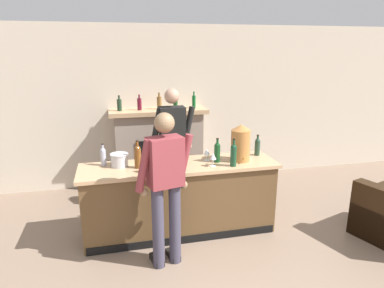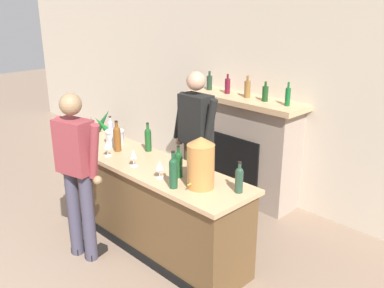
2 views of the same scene
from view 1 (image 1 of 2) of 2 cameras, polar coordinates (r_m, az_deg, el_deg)
name	(u,v)px [view 1 (image 1 of 2)]	position (r m, az deg, el deg)	size (l,w,h in m)	color
wall_back_panel	(158,106)	(6.04, -5.64, 6.27)	(12.00, 0.07, 2.75)	beige
bar_counter	(180,199)	(4.50, -2.02, -9.08)	(2.50, 0.67, 0.94)	brown
fireplace_stone	(159,148)	(5.93, -5.49, -0.63)	(1.62, 0.52, 1.65)	gray
person_customer	(166,185)	(3.66, -4.43, -6.75)	(0.65, 0.37, 1.74)	#3B3748
person_bartender	(173,145)	(4.93, -3.25, -0.14)	(0.66, 0.30, 1.82)	brown
copper_dispenser	(241,143)	(4.44, 8.10, 0.22)	(0.25, 0.29, 0.48)	#B47339
ice_bucket_steel	(119,160)	(4.32, -12.01, -2.61)	(0.22, 0.22, 0.16)	silver
wine_bottle_port_short	(217,151)	(4.38, 4.23, -1.24)	(0.08, 0.08, 0.32)	#14431E
wine_bottle_riesling_slim	(257,146)	(4.73, 10.84, -0.34)	(0.07, 0.07, 0.29)	#24402F
wine_bottle_chardonnay_pale	(138,156)	(4.20, -9.04, -1.94)	(0.08, 0.08, 0.35)	brown
wine_bottle_rose_blush	(155,150)	(4.45, -6.22, -0.94)	(0.07, 0.07, 0.33)	#18491E
wine_bottle_cabernet_heavy	(234,154)	(4.24, 6.94, -1.67)	(0.08, 0.08, 0.35)	#184128
wine_bottle_merlot_tall	(103,156)	(4.38, -14.58, -1.92)	(0.07, 0.07, 0.28)	#A3A8BC
wine_glass_near_bucket	(213,157)	(4.22, 3.53, -2.13)	(0.08, 0.08, 0.17)	silver
wine_glass_by_dispenser	(180,159)	(4.13, -2.04, -2.50)	(0.07, 0.07, 0.18)	silver
wine_glass_front_right	(144,162)	(4.05, -7.96, -3.06)	(0.08, 0.08, 0.17)	silver
wine_glass_mid_counter	(207,152)	(4.43, 2.49, -1.38)	(0.08, 0.08, 0.16)	silver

